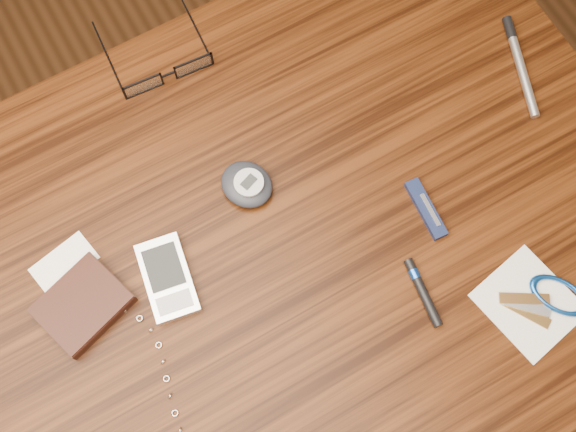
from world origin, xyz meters
name	(u,v)px	position (x,y,z in m)	size (l,w,h in m)	color
ground	(274,346)	(0.00, 0.00, 0.00)	(3.80, 3.80, 0.00)	#472814
desk	(265,276)	(0.00, 0.00, 0.65)	(1.00, 0.70, 0.75)	#381909
wallet_and_card	(82,304)	(-0.21, 0.05, 0.76)	(0.12, 0.14, 0.02)	black
eyeglasses	(167,72)	(0.01, 0.28, 0.76)	(0.14, 0.14, 0.03)	black
pda_phone	(167,278)	(-0.11, 0.03, 0.76)	(0.07, 0.11, 0.02)	silver
pedometer	(247,184)	(0.03, 0.09, 0.76)	(0.08, 0.08, 0.03)	#21242D
notepad_keys	(545,299)	(0.26, -0.21, 0.75)	(0.13, 0.12, 0.01)	silver
pocket_knife	(426,209)	(0.20, -0.05, 0.76)	(0.02, 0.08, 0.01)	#131D3C
silver_pen	(518,58)	(0.42, 0.07, 0.76)	(0.06, 0.14, 0.01)	silver
black_blue_pen	(422,290)	(0.14, -0.13, 0.76)	(0.02, 0.09, 0.01)	black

